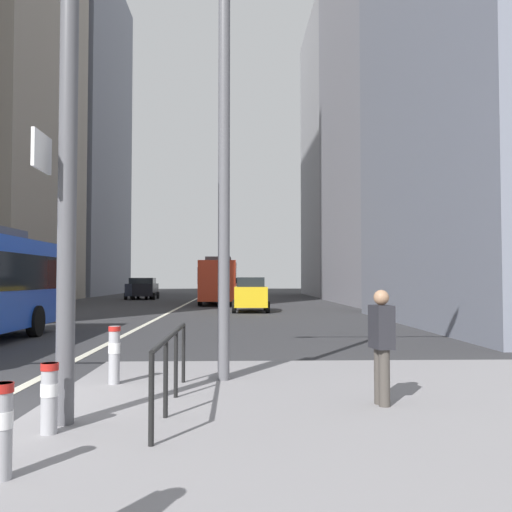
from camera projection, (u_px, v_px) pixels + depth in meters
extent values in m
plane|color=#303033|center=(161.00, 317.00, 27.72)|extent=(160.00, 160.00, 0.00)
cube|color=gray|center=(386.00, 425.00, 6.95)|extent=(9.00, 10.00, 0.15)
cube|color=beige|center=(181.00, 307.00, 37.71)|extent=(0.20, 80.00, 0.01)
cube|color=slate|center=(72.00, 134.00, 68.22)|extent=(10.28, 21.68, 38.46)
cube|color=gray|center=(408.00, 27.00, 44.21)|extent=(11.14, 18.82, 42.85)
cube|color=#9E9EA3|center=(355.00, 157.00, 64.12)|extent=(10.30, 16.55, 31.10)
cylinder|color=black|center=(36.00, 321.00, 18.30)|extent=(0.31, 1.00, 1.00)
cube|color=red|center=(220.00, 281.00, 42.81)|extent=(2.58, 10.75, 2.75)
cube|color=black|center=(220.00, 276.00, 42.82)|extent=(2.61, 10.53, 1.10)
cube|color=#4C4C51|center=(219.00, 260.00, 41.26)|extent=(1.78, 3.88, 0.30)
cylinder|color=black|center=(206.00, 296.00, 46.15)|extent=(0.31, 1.00, 1.00)
cylinder|color=black|center=(236.00, 296.00, 46.22)|extent=(0.31, 1.00, 1.00)
cylinder|color=black|center=(200.00, 298.00, 39.29)|extent=(0.31, 1.00, 1.00)
cylinder|color=black|center=(235.00, 298.00, 39.36)|extent=(0.31, 1.00, 1.00)
cube|color=black|center=(146.00, 290.00, 51.73)|extent=(1.85, 4.29, 1.10)
cube|color=black|center=(146.00, 281.00, 51.91)|extent=(1.53, 2.33, 0.52)
cylinder|color=black|center=(154.00, 296.00, 50.31)|extent=(0.23, 0.64, 0.64)
cylinder|color=black|center=(133.00, 296.00, 50.22)|extent=(0.23, 0.64, 0.64)
cylinder|color=black|center=(158.00, 295.00, 53.20)|extent=(0.23, 0.64, 0.64)
cylinder|color=black|center=(138.00, 295.00, 53.11)|extent=(0.23, 0.64, 0.64)
cube|color=maroon|center=(241.00, 288.00, 58.84)|extent=(1.97, 4.37, 1.10)
cube|color=black|center=(241.00, 280.00, 58.72)|extent=(1.60, 2.38, 0.52)
cylinder|color=black|center=(233.00, 293.00, 60.29)|extent=(0.25, 0.65, 0.64)
cylinder|color=black|center=(250.00, 293.00, 60.27)|extent=(0.25, 0.65, 0.64)
cylinder|color=black|center=(231.00, 294.00, 57.37)|extent=(0.25, 0.65, 0.64)
cylinder|color=black|center=(250.00, 294.00, 57.35)|extent=(0.25, 0.65, 0.64)
cube|color=gold|center=(250.00, 296.00, 32.20)|extent=(1.82, 4.18, 1.10)
cube|color=black|center=(250.00, 282.00, 32.08)|extent=(1.52, 2.26, 0.52)
cylinder|color=black|center=(235.00, 305.00, 33.57)|extent=(0.23, 0.64, 0.64)
cylinder|color=black|center=(265.00, 305.00, 33.61)|extent=(0.23, 0.64, 0.64)
cylinder|color=black|center=(234.00, 307.00, 30.74)|extent=(0.23, 0.64, 0.64)
cylinder|color=black|center=(268.00, 307.00, 30.79)|extent=(0.23, 0.64, 0.64)
cube|color=#232838|center=(139.00, 290.00, 52.17)|extent=(1.86, 4.62, 1.10)
cube|color=black|center=(139.00, 281.00, 52.35)|extent=(1.54, 2.50, 0.52)
cylinder|color=black|center=(146.00, 296.00, 50.63)|extent=(0.23, 0.64, 0.64)
cylinder|color=black|center=(126.00, 296.00, 50.54)|extent=(0.23, 0.64, 0.64)
cylinder|color=black|center=(151.00, 295.00, 53.75)|extent=(0.23, 0.64, 0.64)
cylinder|color=black|center=(132.00, 295.00, 53.65)|extent=(0.23, 0.64, 0.64)
cylinder|color=#515156|center=(68.00, 172.00, 6.84)|extent=(0.22, 0.22, 6.00)
cube|color=white|center=(42.00, 152.00, 6.66)|extent=(0.04, 0.60, 0.44)
cylinder|color=#56565B|center=(224.00, 146.00, 9.80)|extent=(0.20, 0.20, 8.00)
cylinder|color=#99999E|center=(1.00, 431.00, 4.88)|extent=(0.18, 0.18, 0.82)
cylinder|color=white|center=(2.00, 420.00, 4.88)|extent=(0.19, 0.19, 0.15)
cylinder|color=#B21E19|center=(2.00, 388.00, 4.89)|extent=(0.20, 0.20, 0.08)
cylinder|color=#99999E|center=(49.00, 398.00, 6.31)|extent=(0.18, 0.18, 0.78)
cylinder|color=white|center=(49.00, 390.00, 6.32)|extent=(0.19, 0.19, 0.14)
cylinder|color=#B21E19|center=(50.00, 367.00, 6.33)|extent=(0.20, 0.20, 0.08)
cylinder|color=#99999E|center=(114.00, 355.00, 9.29)|extent=(0.18, 0.18, 0.94)
cylinder|color=white|center=(114.00, 348.00, 9.29)|extent=(0.19, 0.19, 0.17)
cylinder|color=#B21E19|center=(114.00, 329.00, 9.31)|extent=(0.20, 0.20, 0.08)
cylinder|color=black|center=(151.00, 399.00, 5.86)|extent=(0.06, 0.06, 0.95)
cylinder|color=black|center=(166.00, 379.00, 7.05)|extent=(0.06, 0.06, 0.95)
cylinder|color=black|center=(176.00, 364.00, 8.24)|extent=(0.06, 0.06, 0.95)
cylinder|color=black|center=(183.00, 354.00, 9.44)|extent=(0.06, 0.06, 0.95)
cylinder|color=black|center=(171.00, 336.00, 7.67)|extent=(0.06, 3.59, 0.06)
cylinder|color=#423D38|center=(380.00, 376.00, 7.82)|extent=(0.15, 0.15, 0.76)
cylinder|color=#423D38|center=(384.00, 378.00, 7.66)|extent=(0.15, 0.15, 0.76)
cube|color=#232328|center=(381.00, 327.00, 7.76)|extent=(0.30, 0.41, 0.59)
sphere|color=#9E7556|center=(381.00, 298.00, 7.78)|extent=(0.21, 0.21, 0.21)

